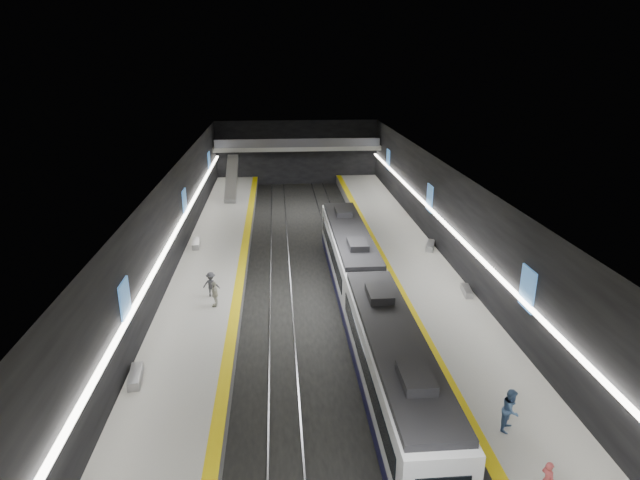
{
  "coord_description": "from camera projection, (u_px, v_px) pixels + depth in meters",
  "views": [
    {
      "loc": [
        -2.53,
        -31.71,
        15.72
      ],
      "look_at": [
        0.61,
        6.85,
        2.2
      ],
      "focal_mm": 30.0,
      "sensor_mm": 36.0,
      "label": 1
    }
  ],
  "objects": [
    {
      "name": "ground",
      "position": [
        319.0,
        306.0,
        35.21
      ],
      "size": [
        70.0,
        70.0,
        0.0
      ],
      "primitive_type": "plane",
      "color": "black",
      "rests_on": "ground"
    },
    {
      "name": "ceiling",
      "position": [
        319.0,
        187.0,
        32.57
      ],
      "size": [
        20.0,
        70.0,
        0.04
      ],
      "primitive_type": "cube",
      "rotation": [
        3.14,
        0.0,
        0.0
      ],
      "color": "beige",
      "rests_on": "wall_left"
    },
    {
      "name": "wall_left",
      "position": [
        159.0,
        253.0,
        33.12
      ],
      "size": [
        0.04,
        70.0,
        8.0
      ],
      "primitive_type": "cube",
      "color": "black",
      "rests_on": "ground"
    },
    {
      "name": "wall_right",
      "position": [
        473.0,
        245.0,
        34.66
      ],
      "size": [
        0.04,
        70.0,
        8.0
      ],
      "primitive_type": "cube",
      "color": "black",
      "rests_on": "ground"
    },
    {
      "name": "wall_back",
      "position": [
        297.0,
        153.0,
        66.82
      ],
      "size": [
        20.0,
        0.04,
        8.0
      ],
      "primitive_type": "cube",
      "color": "black",
      "rests_on": "ground"
    },
    {
      "name": "platform_left",
      "position": [
        204.0,
        303.0,
        34.47
      ],
      "size": [
        5.0,
        70.0,
        1.0
      ],
      "primitive_type": "cube",
      "color": "slate",
      "rests_on": "ground"
    },
    {
      "name": "tile_surface_left",
      "position": [
        203.0,
        296.0,
        34.3
      ],
      "size": [
        5.0,
        70.0,
        0.02
      ],
      "primitive_type": "cube",
      "color": "#B6B7B1",
      "rests_on": "platform_left"
    },
    {
      "name": "tactile_strip_left",
      "position": [
        237.0,
        295.0,
        34.47
      ],
      "size": [
        0.6,
        70.0,
        0.02
      ],
      "primitive_type": "cube",
      "color": "yellow",
      "rests_on": "platform_left"
    },
    {
      "name": "platform_right",
      "position": [
        431.0,
        295.0,
        35.62
      ],
      "size": [
        5.0,
        70.0,
        1.0
      ],
      "primitive_type": "cube",
      "color": "slate",
      "rests_on": "ground"
    },
    {
      "name": "tile_surface_right",
      "position": [
        432.0,
        288.0,
        35.45
      ],
      "size": [
        5.0,
        70.0,
        0.02
      ],
      "primitive_type": "cube",
      "color": "#B6B7B1",
      "rests_on": "platform_right"
    },
    {
      "name": "tactile_strip_right",
      "position": [
        399.0,
        289.0,
        35.28
      ],
      "size": [
        0.6,
        70.0,
        0.02
      ],
      "primitive_type": "cube",
      "color": "yellow",
      "rests_on": "platform_right"
    },
    {
      "name": "rails",
      "position": [
        319.0,
        305.0,
        35.19
      ],
      "size": [
        6.52,
        70.0,
        0.12
      ],
      "color": "gray",
      "rests_on": "ground"
    },
    {
      "name": "train",
      "position": [
        366.0,
        297.0,
        31.39
      ],
      "size": [
        2.69,
        30.04,
        3.6
      ],
      "color": "black",
      "rests_on": "ground"
    },
    {
      "name": "ad_posters",
      "position": [
        318.0,
        236.0,
        34.67
      ],
      "size": [
        19.94,
        53.5,
        2.2
      ],
      "color": "#386BAA",
      "rests_on": "wall_left"
    },
    {
      "name": "cove_light_left",
      "position": [
        162.0,
        256.0,
        33.21
      ],
      "size": [
        0.25,
        68.6,
        0.12
      ],
      "primitive_type": "cube",
      "color": "white",
      "rests_on": "wall_left"
    },
    {
      "name": "cove_light_right",
      "position": [
        469.0,
        248.0,
        34.71
      ],
      "size": [
        0.25,
        68.6,
        0.12
      ],
      "primitive_type": "cube",
      "color": "white",
      "rests_on": "wall_right"
    },
    {
      "name": "mezzanine_bridge",
      "position": [
        297.0,
        147.0,
        64.53
      ],
      "size": [
        20.0,
        3.0,
        1.5
      ],
      "color": "gray",
      "rests_on": "wall_left"
    },
    {
      "name": "escalator",
      "position": [
        232.0,
        178.0,
        58.14
      ],
      "size": [
        1.2,
        7.5,
        3.92
      ],
      "primitive_type": "cube",
      "rotation": [
        0.44,
        0.0,
        0.0
      ],
      "color": "#99999E",
      "rests_on": "platform_left"
    },
    {
      "name": "bench_left_near",
      "position": [
        136.0,
        377.0,
        25.34
      ],
      "size": [
        0.74,
        1.95,
        0.47
      ],
      "primitive_type": "cube",
      "rotation": [
        0.0,
        0.0,
        0.12
      ],
      "color": "#99999E",
      "rests_on": "platform_left"
    },
    {
      "name": "bench_left_far",
      "position": [
        196.0,
        244.0,
        42.99
      ],
      "size": [
        0.74,
        2.01,
        0.48
      ],
      "primitive_type": "cube",
      "rotation": [
        0.0,
        0.0,
        0.1
      ],
      "color": "#99999E",
      "rests_on": "platform_left"
    },
    {
      "name": "bench_right_near",
      "position": [
        467.0,
        291.0,
        34.53
      ],
      "size": [
        0.68,
        1.73,
        0.41
      ],
      "primitive_type": "cube",
      "rotation": [
        0.0,
        0.0,
        -0.13
      ],
      "color": "#99999E",
      "rests_on": "platform_right"
    },
    {
      "name": "bench_right_far",
      "position": [
        430.0,
        246.0,
        42.56
      ],
      "size": [
        1.23,
        2.06,
        0.49
      ],
      "primitive_type": "cube",
      "rotation": [
        0.0,
        0.0,
        -0.37
      ],
      "color": "#99999E",
      "rests_on": "platform_right"
    },
    {
      "name": "passenger_right_b",
      "position": [
        511.0,
        410.0,
        21.84
      ],
      "size": [
        1.13,
        1.16,
        1.88
      ],
      "primitive_type": "imported",
      "rotation": [
        0.0,
        0.0,
        0.89
      ],
      "color": "#496CA0",
      "rests_on": "platform_right"
    },
    {
      "name": "passenger_left_a",
      "position": [
        215.0,
        294.0,
        32.66
      ],
      "size": [
        0.48,
        0.99,
        1.64
      ],
      "primitive_type": "imported",
      "rotation": [
        0.0,
        0.0,
        -1.66
      ],
      "color": "beige",
      "rests_on": "platform_left"
    },
    {
      "name": "passenger_left_b",
      "position": [
        211.0,
        285.0,
        34.02
      ],
      "size": [
        1.13,
        0.75,
        1.63
      ],
      "primitive_type": "imported",
      "rotation": [
        0.0,
        0.0,
        3.0
      ],
      "color": "#3D3F45",
      "rests_on": "platform_left"
    }
  ]
}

